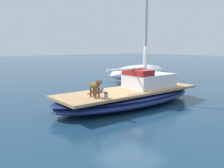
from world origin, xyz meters
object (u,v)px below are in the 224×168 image
dog_brown (95,86)px  moored_boat_port_side (139,72)px  deck_winch (106,95)px  dog_grey (96,90)px  sailboat_main (130,97)px

dog_brown → moored_boat_port_side: 10.21m
dog_brown → deck_winch: size_ratio=4.47×
dog_brown → dog_grey: size_ratio=0.99×
sailboat_main → dog_brown: size_ratio=7.77×
dog_grey → moored_boat_port_side: bearing=123.2°
dog_grey → moored_boat_port_side: size_ratio=0.14×
dog_grey → dog_brown: bearing=-38.3°
dog_brown → moored_boat_port_side: moored_boat_port_side is taller
deck_winch → moored_boat_port_side: (-6.13, 8.11, -0.18)m
sailboat_main → moored_boat_port_side: bearing=131.1°
deck_winch → moored_boat_port_side: 10.17m
dog_brown → dog_grey: 1.02m
dog_brown → deck_winch: 0.51m
dog_brown → deck_winch: (0.30, 0.26, -0.32)m
sailboat_main → dog_grey: bearing=-104.6°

